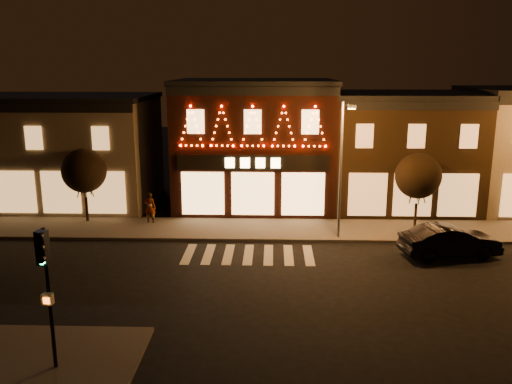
{
  "coord_description": "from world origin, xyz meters",
  "views": [
    {
      "loc": [
        1.18,
        -21.37,
        9.24
      ],
      "look_at": [
        0.38,
        4.0,
        3.22
      ],
      "focal_mm": 37.8,
      "sensor_mm": 36.0,
      "label": 1
    }
  ],
  "objects_px": {
    "streetlamp_mid": "(342,160)",
    "traffic_signal_near": "(45,272)",
    "dark_sedan": "(450,241)",
    "pedestrian": "(150,208)"
  },
  "relations": [
    {
      "from": "traffic_signal_near",
      "to": "streetlamp_mid",
      "type": "bearing_deg",
      "value": 59.45
    },
    {
      "from": "streetlamp_mid",
      "to": "dark_sedan",
      "type": "bearing_deg",
      "value": -14.8
    },
    {
      "from": "traffic_signal_near",
      "to": "streetlamp_mid",
      "type": "xyz_separation_m",
      "value": [
        10.26,
        13.17,
        1.09
      ]
    },
    {
      "from": "traffic_signal_near",
      "to": "dark_sedan",
      "type": "relative_size",
      "value": 0.93
    },
    {
      "from": "dark_sedan",
      "to": "streetlamp_mid",
      "type": "bearing_deg",
      "value": 54.55
    },
    {
      "from": "streetlamp_mid",
      "to": "pedestrian",
      "type": "distance_m",
      "value": 11.59
    },
    {
      "from": "streetlamp_mid",
      "to": "dark_sedan",
      "type": "relative_size",
      "value": 1.5
    },
    {
      "from": "streetlamp_mid",
      "to": "traffic_signal_near",
      "type": "bearing_deg",
      "value": -117.95
    },
    {
      "from": "pedestrian",
      "to": "streetlamp_mid",
      "type": "bearing_deg",
      "value": 170.84
    },
    {
      "from": "streetlamp_mid",
      "to": "dark_sedan",
      "type": "height_order",
      "value": "streetlamp_mid"
    }
  ]
}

